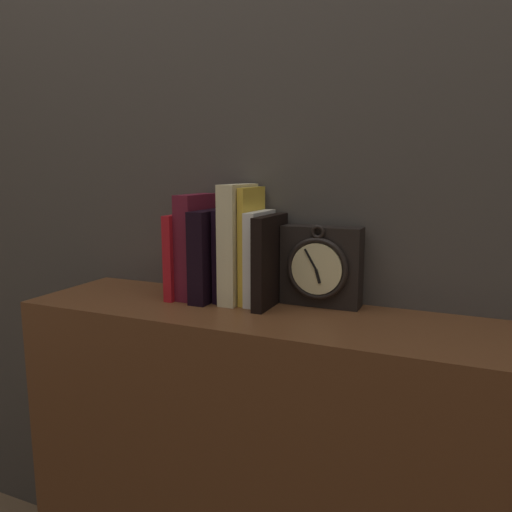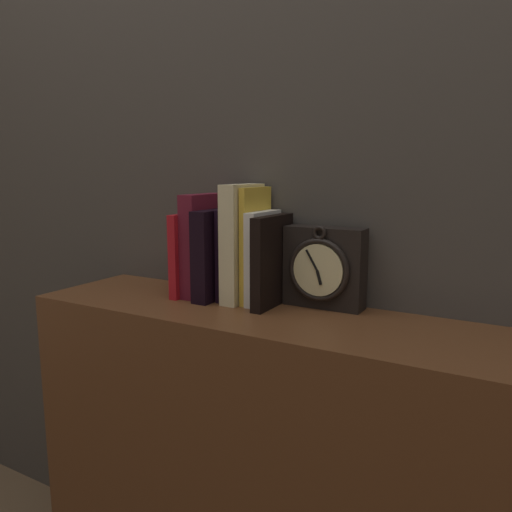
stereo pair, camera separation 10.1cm
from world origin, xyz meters
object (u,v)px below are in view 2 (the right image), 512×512
object	(u,v)px
book_slot0_red	(191,254)
book_slot3_black	(232,254)
book_slot4_cream	(242,243)
book_slot5_yellow	(256,245)
book_slot6_white	(263,258)
book_slot1_maroon	(203,245)
book_slot7_black	(272,261)
clock	(324,268)
book_slot2_black	(217,254)

from	to	relation	value
book_slot0_red	book_slot3_black	xyz separation A→B (m)	(0.10, 0.01, 0.01)
book_slot4_cream	book_slot5_yellow	bearing A→B (deg)	14.46
book_slot4_cream	book_slot6_white	world-z (taller)	book_slot4_cream
book_slot0_red	book_slot5_yellow	bearing A→B (deg)	4.91
book_slot1_maroon	book_slot7_black	size ratio (longest dim) A/B	1.21
book_slot4_cream	book_slot7_black	world-z (taller)	book_slot4_cream
clock	book_slot3_black	size ratio (longest dim) A/B	0.87
book_slot2_black	book_slot7_black	size ratio (longest dim) A/B	1.04
book_slot2_black	book_slot5_yellow	bearing A→B (deg)	9.87
book_slot7_black	book_slot3_black	bearing A→B (deg)	172.10
book_slot2_black	book_slot5_yellow	world-z (taller)	book_slot5_yellow
clock	book_slot1_maroon	world-z (taller)	book_slot1_maroon
book_slot1_maroon	book_slot6_white	size ratio (longest dim) A/B	1.17
book_slot0_red	clock	bearing A→B (deg)	7.46
book_slot5_yellow	book_slot7_black	size ratio (longest dim) A/B	1.30
book_slot2_black	book_slot6_white	distance (m)	0.11
book_slot5_yellow	book_slot4_cream	bearing A→B (deg)	-165.54
book_slot2_black	book_slot1_maroon	bearing A→B (deg)	169.11
book_slot2_black	book_slot6_white	xyz separation A→B (m)	(0.11, 0.01, -0.00)
book_slot0_red	book_slot2_black	bearing A→B (deg)	-1.48
book_slot0_red	book_slot7_black	bearing A→B (deg)	-0.45
clock	book_slot4_cream	distance (m)	0.19
book_slot5_yellow	book_slot7_black	world-z (taller)	book_slot5_yellow
clock	book_slot7_black	size ratio (longest dim) A/B	0.91
book_slot3_black	book_slot7_black	size ratio (longest dim) A/B	1.04
book_slot6_white	book_slot1_maroon	bearing A→B (deg)	-178.05
book_slot3_black	book_slot4_cream	xyz separation A→B (m)	(0.03, -0.01, 0.03)
clock	book_slot5_yellow	size ratio (longest dim) A/B	0.70
book_slot1_maroon	book_slot4_cream	size ratio (longest dim) A/B	0.91
book_slot5_yellow	book_slot6_white	distance (m)	0.03
book_slot4_cream	book_slot7_black	xyz separation A→B (m)	(0.08, -0.01, -0.03)
book_slot4_cream	book_slot5_yellow	xyz separation A→B (m)	(0.03, 0.01, -0.00)
book_slot0_red	book_slot6_white	bearing A→B (deg)	3.60
book_slot0_red	book_slot5_yellow	xyz separation A→B (m)	(0.16, 0.01, 0.03)
book_slot1_maroon	book_slot5_yellow	world-z (taller)	book_slot5_yellow
book_slot5_yellow	book_slot2_black	bearing A→B (deg)	-170.13
book_slot3_black	clock	bearing A→B (deg)	7.45
book_slot2_black	book_slot7_black	distance (m)	0.14
clock	book_slot5_yellow	world-z (taller)	book_slot5_yellow
clock	book_slot5_yellow	distance (m)	0.16
book_slot1_maroon	book_slot2_black	size ratio (longest dim) A/B	1.16
book_slot6_white	book_slot7_black	size ratio (longest dim) A/B	1.03
book_slot4_cream	book_slot0_red	bearing A→B (deg)	-177.21
clock	book_slot1_maroon	size ratio (longest dim) A/B	0.76
book_slot4_cream	book_slot3_black	bearing A→B (deg)	167.28
book_slot0_red	book_slot6_white	distance (m)	0.18
clock	book_slot3_black	bearing A→B (deg)	-172.55
book_slot3_black	book_slot7_black	distance (m)	0.11
book_slot0_red	book_slot4_cream	bearing A→B (deg)	2.79
clock	book_slot5_yellow	xyz separation A→B (m)	(-0.15, -0.03, 0.04)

